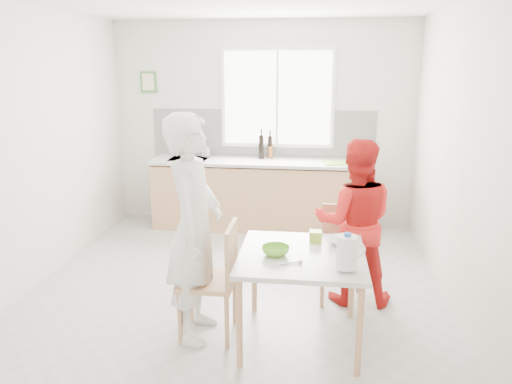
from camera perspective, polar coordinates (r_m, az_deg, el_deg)
ground at (r=4.97m, az=-2.35°, el=-11.24°), size 4.50×4.50×0.00m
room_shell at (r=4.50m, az=-2.57°, el=7.93°), size 4.50×4.50×4.50m
window at (r=6.67m, az=2.46°, el=10.66°), size 1.50×0.06×1.30m
backsplash at (r=6.75m, az=0.72°, el=6.67°), size 3.00×0.02×0.65m
picture_frame at (r=7.03m, az=-12.21°, el=12.19°), size 0.22×0.03×0.28m
kitchen_counter at (r=6.64m, az=0.38°, el=-0.60°), size 2.84×0.64×1.37m
dining_table at (r=3.91m, az=5.25°, el=-8.06°), size 0.97×0.97×0.74m
chair_left at (r=4.05m, az=-4.58°, el=-9.48°), size 0.44×0.44×0.95m
chair_far at (r=4.75m, az=9.80°, el=-6.38°), size 0.41×0.41×0.88m
person_white at (r=3.94m, az=-7.06°, el=-4.19°), size 0.44×0.66×1.82m
person_red at (r=4.61m, az=11.17°, el=-3.41°), size 0.74×0.58×1.53m
bowl_green at (r=3.84m, az=2.26°, el=-6.71°), size 0.22×0.22×0.07m
bowl_white at (r=4.11m, az=9.61°, el=-5.52°), size 0.21×0.21×0.05m
milk_jug at (r=3.58m, az=10.40°, el=-6.74°), size 0.20×0.15×0.26m
green_box at (r=4.13m, az=6.82°, el=-5.04°), size 0.10×0.10×0.09m
spoon at (r=3.68m, az=3.90°, el=-8.09°), size 0.15×0.07×0.01m
cutting_board at (r=6.39m, az=9.31°, el=3.28°), size 0.39×0.32×0.01m
wine_bottle_a at (r=6.60m, az=0.60°, el=5.19°), size 0.07×0.07×0.32m
wine_bottle_b at (r=6.66m, az=1.61°, el=5.19°), size 0.07×0.07×0.30m
jar_amber at (r=6.64m, az=1.65°, el=4.56°), size 0.06×0.06×0.16m
soap_bottle at (r=6.79m, az=-5.77°, el=4.80°), size 0.10×0.10×0.18m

